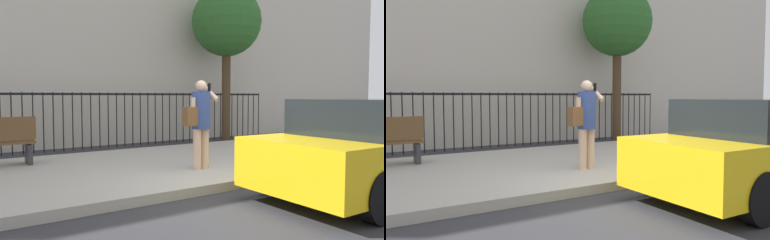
# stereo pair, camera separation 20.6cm
# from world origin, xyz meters

# --- Properties ---
(ground_plane) EXTENTS (60.00, 60.00, 0.00)m
(ground_plane) POSITION_xyz_m (0.00, 0.00, 0.00)
(ground_plane) COLOR #333338
(sidewalk) EXTENTS (28.00, 4.40, 0.15)m
(sidewalk) POSITION_xyz_m (0.00, 2.20, 0.07)
(sidewalk) COLOR #B2ADA3
(sidewalk) RESTS_ON ground
(iron_fence) EXTENTS (12.03, 0.04, 1.60)m
(iron_fence) POSITION_xyz_m (0.00, 5.90, 1.02)
(iron_fence) COLOR black
(iron_fence) RESTS_ON ground
(taxi_yellow) EXTENTS (4.21, 1.88, 1.45)m
(taxi_yellow) POSITION_xyz_m (1.59, -1.34, 0.70)
(taxi_yellow) COLOR yellow
(taxi_yellow) RESTS_ON ground
(pedestrian_on_phone) EXTENTS (0.69, 0.48, 1.63)m
(pedestrian_on_phone) POSITION_xyz_m (0.03, 1.14, 1.10)
(pedestrian_on_phone) COLOR beige
(pedestrian_on_phone) RESTS_ON sidewalk
(street_tree_near) EXTENTS (2.26, 2.26, 5.05)m
(street_tree_near) POSITION_xyz_m (3.95, 5.27, 3.86)
(street_tree_near) COLOR #4C3823
(street_tree_near) RESTS_ON ground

